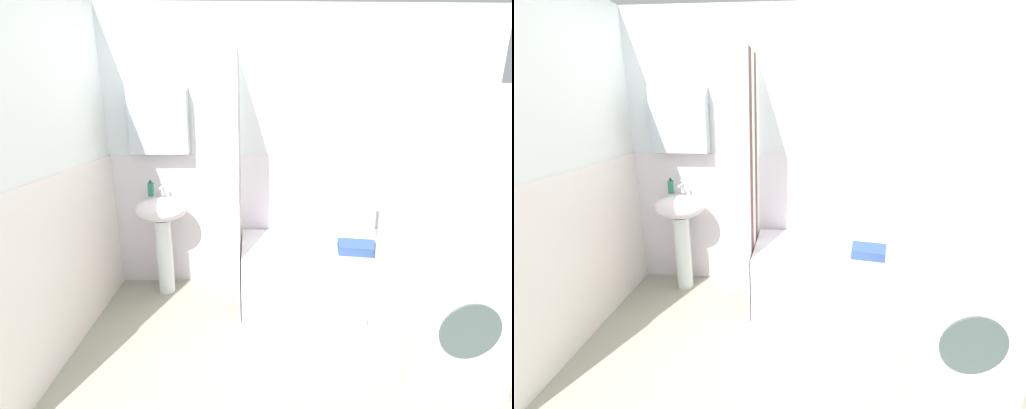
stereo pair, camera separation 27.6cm
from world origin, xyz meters
TOP-DOWN VIEW (x-y plane):
  - ground_plane at (0.00, 0.00)m, footprint 4.80×5.60m
  - wall_back_tiled at (-0.07, 1.26)m, footprint 3.60×0.18m
  - wall_left_tiled at (-1.57, 0.34)m, footprint 0.07×1.81m
  - sink at (-1.08, 1.03)m, footprint 0.44×0.34m
  - faucet at (-1.08, 1.11)m, footprint 0.03×0.12m
  - soap_dispenser at (-1.17, 1.10)m, footprint 0.05×0.05m
  - bathtub at (0.35, 0.87)m, footprint 1.50×0.69m
  - shower_curtain at (-0.41, 0.87)m, footprint 0.01×0.69m
  - shampoo_bottle at (1.01, 1.13)m, footprint 0.06×0.06m
  - conditioner_bottle at (0.88, 1.13)m, footprint 0.06×0.06m
  - towel_folded at (0.50, 0.70)m, footprint 0.32×0.27m
  - washer_dryer_stack at (0.82, 0.07)m, footprint 0.59×0.64m

SIDE VIEW (x-z plane):
  - ground_plane at x=0.00m, z-range -0.04..0.00m
  - bathtub at x=0.35m, z-range 0.00..0.51m
  - towel_folded at x=0.50m, z-range 0.51..0.58m
  - shampoo_bottle at x=1.01m, z-range 0.51..0.68m
  - conditioner_bottle at x=0.88m, z-range 0.51..0.70m
  - sink at x=-1.08m, z-range 0.20..1.07m
  - washer_dryer_stack at x=0.82m, z-range 0.00..1.70m
  - soap_dispenser at x=-1.17m, z-range 0.86..1.00m
  - faucet at x=-1.08m, z-range 0.87..0.99m
  - shower_curtain at x=-0.41m, z-range 0.00..2.00m
  - wall_left_tiled at x=-1.57m, z-range -0.08..2.32m
  - wall_back_tiled at x=-0.07m, z-range -0.06..2.34m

